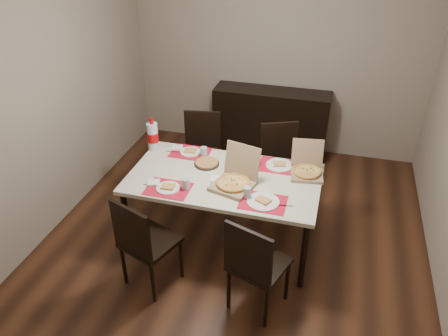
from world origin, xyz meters
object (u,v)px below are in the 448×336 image
Objects in this scene: sideboard at (270,123)px; chair_near_left at (144,241)px; chair_far_right at (280,161)px; dip_bowl at (241,168)px; dining_table at (224,183)px; soda_bottle at (153,136)px; pizza_box_center at (235,180)px; chair_far_left at (202,148)px; chair_near_right at (255,264)px.

sideboard is 1.61× the size of chair_near_left.
dip_bowl is at bearing -113.80° from chair_far_right.
sideboard reaches higher than dining_table.
soda_bottle reaches higher than chair_near_left.
sideboard is 2.06m from pizza_box_center.
soda_bottle reaches higher than dip_bowl.
dip_bowl reaches higher than dining_table.
chair_far_left is at bearing 91.08° from chair_near_left.
chair_far_right is 2.66× the size of soda_bottle.
dining_table is 0.23m from dip_bowl.
soda_bottle is (-0.37, 1.13, 0.39)m from chair_near_left.
chair_near_right is (0.48, -0.81, -0.17)m from dining_table.
chair_near_right reaches higher than sideboard.
dining_table is at bearing -124.57° from dip_bowl.
chair_far_right is (0.41, 0.84, -0.17)m from dining_table.
chair_near_left reaches higher than dip_bowl.
chair_far_right is at bearing 61.16° from chair_near_left.
chair_far_right is at bearing 92.40° from chair_near_right.
sideboard is at bearing 105.69° from chair_far_right.
sideboard is 1.91m from soda_bottle.
chair_near_right is 2.66× the size of soda_bottle.
soda_bottle is at bearing 108.15° from chair_near_left.
chair_near_right reaches higher than dining_table.
chair_far_left is at bearing -121.40° from sideboard.
chair_near_left and chair_far_left have the same top height.
sideboard is 1.77m from dip_bowl.
pizza_box_center is at bearing 47.82° from chair_near_left.
chair_near_right reaches higher than dip_bowl.
chair_far_right is (0.30, -1.08, 0.06)m from sideboard.
chair_near_right is at bearing -0.56° from chair_near_left.
dining_table is (-0.11, -1.92, 0.23)m from sideboard.
sideboard is 0.83× the size of dining_table.
chair_near_left is 0.97m from chair_near_right.
soda_bottle is (-0.86, 0.33, 0.21)m from dining_table.
dip_bowl is at bearing 57.96° from chair_near_left.
pizza_box_center is at bearing -56.84° from chair_far_left.
chair_far_right is at bearing -2.87° from chair_far_left.
chair_near_right is at bearing -82.23° from sideboard.
chair_near_right is 0.83m from pizza_box_center.
chair_far_left is 1.23m from pizza_box_center.
chair_near_right is at bearing -59.16° from dining_table.
dip_bowl is (0.01, -1.74, 0.32)m from sideboard.
chair_near_left is 2.02× the size of pizza_box_center.
soda_bottle is (-1.34, 1.14, 0.39)m from chair_near_right.
chair_far_right is 1.42m from soda_bottle.
dip_bowl is at bearing -9.05° from soda_bottle.
chair_near_left is 1.17m from dip_bowl.
soda_bottle reaches higher than dining_table.
dip_bowl is (-0.29, -0.66, 0.26)m from chair_far_right.
sideboard reaches higher than dip_bowl.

